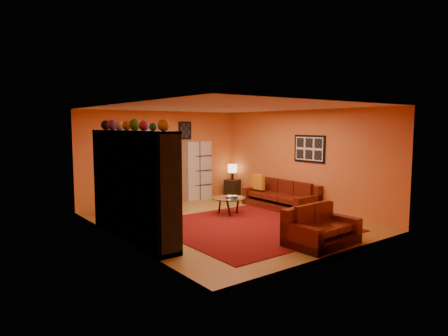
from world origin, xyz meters
TOP-DOWN VIEW (x-y plane):
  - floor at (0.00, 0.00)m, footprint 6.00×6.00m
  - ceiling at (0.00, 0.00)m, footprint 6.00×6.00m
  - wall_back at (0.00, 3.00)m, footprint 6.00×0.00m
  - wall_front at (0.00, -3.00)m, footprint 6.00×0.00m
  - wall_left at (-2.50, 0.00)m, footprint 0.00×6.00m
  - wall_right at (2.50, 0.00)m, footprint 0.00×6.00m
  - rug at (0.10, -0.70)m, footprint 3.60×3.60m
  - doorway at (-0.70, 2.96)m, footprint 0.95×0.10m
  - wall_art_right at (2.48, -0.30)m, footprint 0.03×1.00m
  - wall_art_back at (0.75, 2.98)m, footprint 0.42×0.03m
  - entertainment_unit at (-2.27, 0.00)m, footprint 0.45×3.00m
  - tv at (-2.23, 0.08)m, footprint 0.92×0.12m
  - sofa at (2.14, 0.31)m, footprint 0.91×2.16m
  - loveseat at (0.33, -2.42)m, footprint 1.44×0.92m
  - throw_pillow at (1.95, 1.07)m, footprint 0.12×0.42m
  - coffee_table at (0.47, 0.50)m, footprint 0.83×0.83m
  - storage_cabinet at (1.03, 2.80)m, footprint 0.89×0.44m
  - bowl_chair at (-1.70, 2.12)m, footprint 0.71×0.71m
  - side_table at (2.25, 2.61)m, footprint 0.51×0.51m
  - table_lamp at (2.25, 2.61)m, footprint 0.29×0.29m

SIDE VIEW (x-z plane):
  - floor at x=0.00m, z-range 0.00..0.00m
  - rug at x=0.10m, z-range 0.00..0.01m
  - side_table at x=2.25m, z-range 0.00..0.50m
  - sofa at x=2.14m, z-range -0.14..0.71m
  - loveseat at x=0.33m, z-range -0.14..0.71m
  - bowl_chair at x=-1.70m, z-range 0.02..0.60m
  - coffee_table at x=0.47m, z-range 0.17..0.58m
  - throw_pillow at x=1.95m, z-range 0.42..0.84m
  - table_lamp at x=2.25m, z-range 0.60..1.08m
  - storage_cabinet at x=1.03m, z-range 0.00..1.73m
  - tv at x=-2.23m, z-range 0.72..1.25m
  - doorway at x=-0.70m, z-range 0.00..2.04m
  - entertainment_unit at x=-2.27m, z-range 0.00..2.10m
  - wall_back at x=0.00m, z-range -1.70..4.30m
  - wall_front at x=0.00m, z-range -1.70..4.30m
  - wall_left at x=-2.50m, z-range -1.70..4.30m
  - wall_right at x=2.50m, z-range -1.70..4.30m
  - wall_art_right at x=2.48m, z-range 1.25..1.95m
  - wall_art_back at x=0.75m, z-range 1.79..2.31m
  - ceiling at x=0.00m, z-range 2.60..2.60m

